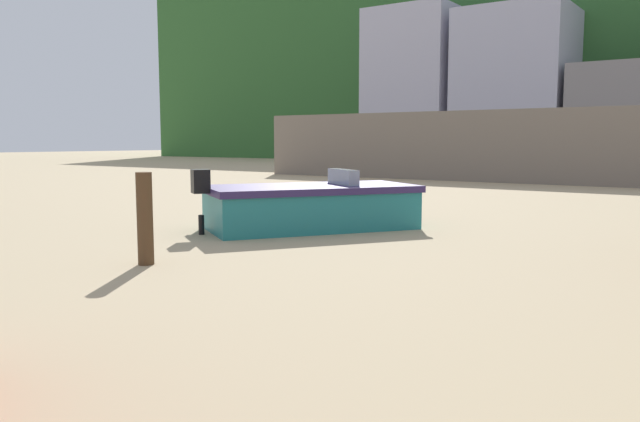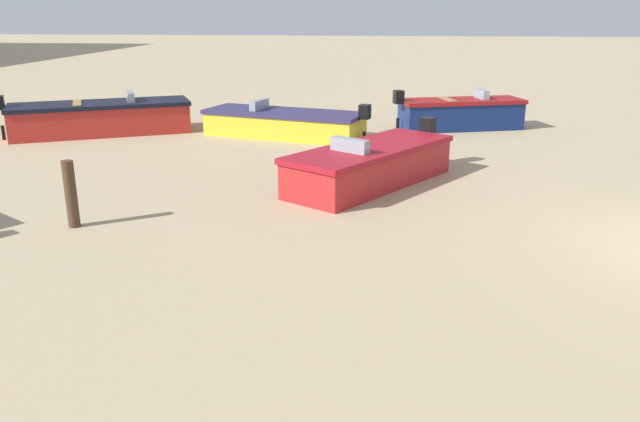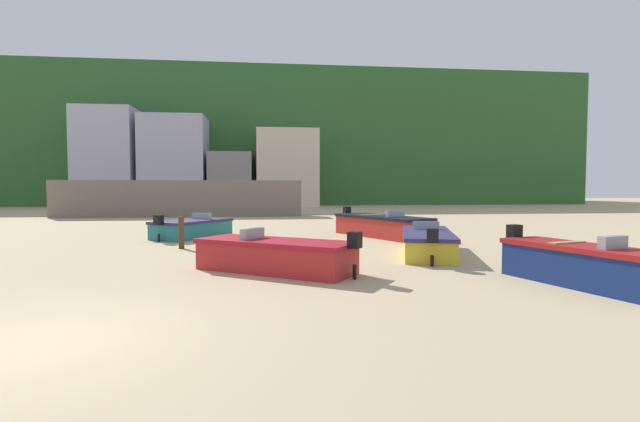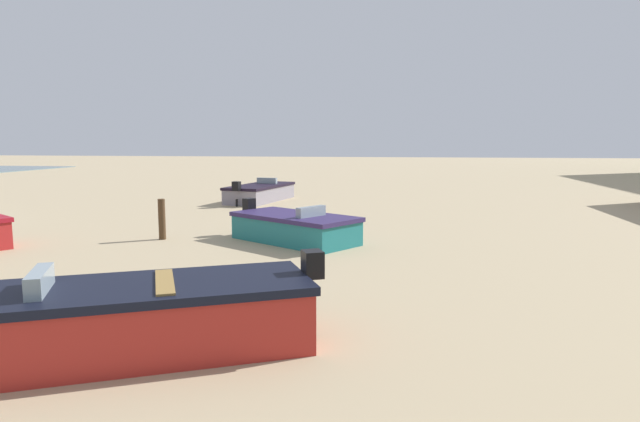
{
  "view_description": "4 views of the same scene",
  "coord_description": "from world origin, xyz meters",
  "views": [
    {
      "loc": [
        6.63,
        5.35,
        1.59
      ],
      "look_at": [
        1.5,
        12.69,
        0.58
      ],
      "focal_mm": 35.17,
      "sensor_mm": 36.0,
      "label": 1
    },
    {
      "loc": [
        -9.87,
        5.16,
        3.69
      ],
      "look_at": [
        -0.32,
        6.17,
        0.62
      ],
      "focal_mm": 35.8,
      "sensor_mm": 36.0,
      "label": 2
    },
    {
      "loc": [
        3.37,
        -7.04,
        2.28
      ],
      "look_at": [
        6.1,
        16.85,
        1.03
      ],
      "focal_mm": 26.27,
      "sensor_mm": 36.0,
      "label": 3
    },
    {
      "loc": [
        15.19,
        17.57,
        2.89
      ],
      "look_at": [
        -1.2,
        15.04,
        0.74
      ],
      "focal_mm": 30.73,
      "sensor_mm": 36.0,
      "label": 4
    }
  ],
  "objects": [
    {
      "name": "harbor_pier",
      "position": [
        -3.21,
        30.0,
        1.39
      ],
      "size": [
        18.46,
        2.4,
        2.78
      ],
      "primitive_type": "cube",
      "color": "#74685C",
      "rests_on": "ground"
    },
    {
      "name": "townhouse_centre_left",
      "position": [
        -13.91,
        46.9,
        5.42
      ],
      "size": [
        6.18,
        5.8,
        10.84
      ],
      "primitive_type": "cube",
      "color": "#BAB6CC",
      "rests_on": "ground"
    },
    {
      "name": "townhouse_centre",
      "position": [
        -6.79,
        47.13,
        5.04
      ],
      "size": [
        6.9,
        6.26,
        10.08
      ],
      "primitive_type": "cube",
      "color": "#B6B4CA",
      "rests_on": "ground"
    },
    {
      "name": "townhouse_centre_right",
      "position": [
        -0.6,
        46.98,
        3.05
      ],
      "size": [
        4.73,
        5.97,
        6.1
      ],
      "primitive_type": "cube",
      "color": "gray",
      "rests_on": "ground"
    },
    {
      "name": "boat_teal_3",
      "position": [
        0.03,
        14.5,
        0.41
      ],
      "size": [
        3.53,
        4.08,
        1.11
      ],
      "rotation": [
        0.0,
        0.0,
        5.7
      ],
      "color": "#1F7579",
      "rests_on": "ground"
    },
    {
      "name": "mooring_post_near_water",
      "position": [
        0.24,
        10.58,
        0.6
      ],
      "size": [
        0.2,
        0.2,
        1.19
      ],
      "primitive_type": "cylinder",
      "color": "#493320",
      "rests_on": "ground"
    }
  ]
}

